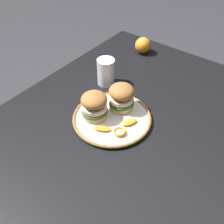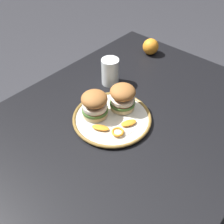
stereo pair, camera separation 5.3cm
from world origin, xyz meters
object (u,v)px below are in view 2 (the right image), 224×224
Objects in this scene: sandwich_half_left at (94,104)px; whole_orange at (151,47)px; dining_table at (113,147)px; drinking_glass at (110,73)px; sandwich_half_right at (123,97)px; dinner_plate at (112,118)px.

sandwich_half_left is 1.60× the size of whole_orange.
drinking_glass is at bearing -135.61° from dining_table.
sandwich_half_right is 0.96× the size of drinking_glass.
drinking_glass reaches higher than whole_orange.
drinking_glass is at bearing -152.72° from sandwich_half_left.
drinking_glass is (-0.17, -0.16, 0.04)m from dinner_plate.
dining_table is 11.36× the size of drinking_glass.
dining_table is 4.47× the size of dinner_plate.
sandwich_half_left reaches higher than dining_table.
sandwich_half_right is at bearing -157.06° from dining_table.
dinner_plate is 0.24m from drinking_glass.
sandwich_half_left is 1.15× the size of sandwich_half_right.
drinking_glass is at bearing 2.65° from whole_orange.
dinner_plate reaches higher than dining_table.
sandwich_half_right reaches higher than dinner_plate.
sandwich_half_left is (0.04, -0.06, 0.06)m from dinner_plate.
dinner_plate is at bearing 19.81° from whole_orange.
whole_orange is (-0.52, -0.21, 0.15)m from dining_table.
sandwich_half_right is (-0.10, 0.05, 0.00)m from sandwich_half_left.
sandwich_half_right is at bearing -174.80° from dinner_plate.
sandwich_half_right is at bearing 56.49° from drinking_glass.
sandwich_half_right is 1.40× the size of whole_orange.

